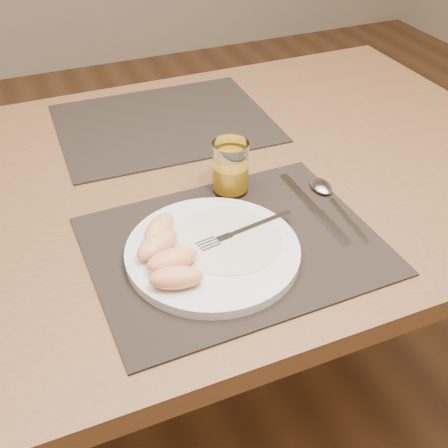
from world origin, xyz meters
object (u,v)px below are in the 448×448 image
Objects in this scene: plate at (213,252)px; fork at (237,233)px; knife at (318,212)px; table at (195,211)px; placemat_far at (164,123)px; spoon at (325,191)px; juice_glass at (230,170)px; placemat_near at (234,245)px.

plate is 0.05m from fork.
knife is at bearing 5.32° from fork.
placemat_far reaches higher than table.
spoon is 1.99× the size of juice_glass.
placemat_near is 0.04m from plate.
juice_glass reaches higher than placemat_near.
juice_glass is (-0.11, 0.12, 0.04)m from knife.
plate is at bearing -121.93° from juice_glass.
fork reaches higher than plate.
spoon is (0.25, 0.08, -0.00)m from plate.
placemat_near is 4.67× the size of juice_glass.
fork is at bearing -92.60° from placemat_far.
fork is at bearing 29.57° from placemat_near.
placemat_near is 2.57× the size of fork.
knife is at bearing -130.73° from spoon.
placemat_near is at bearing -93.58° from placemat_far.
spoon is (0.20, 0.06, -0.01)m from fork.
fork is (0.01, 0.00, 0.02)m from placemat_near.
table is 7.29× the size of spoon.
juice_glass is at bearing 58.07° from plate.
placemat_near is 0.02m from fork.
placemat_near is 1.00× the size of placemat_far.
placemat_near is at bearing 16.64° from plate.
spoon is at bearing 17.75° from fork.
table is at bearing 88.60° from fork.
table is at bearing 142.10° from spoon.
knife is at bearing 8.65° from plate.
table is 0.26m from plate.
plate is at bearing -163.36° from placemat_near.
spoon is at bearing 17.96° from plate.
table is at bearing 119.19° from juice_glass.
plate is at bearing -161.15° from fork.
juice_glass is (0.05, 0.14, 0.02)m from fork.
table is 0.24m from fork.
table is 5.19× the size of plate.
placemat_far is at bearing 95.44° from juice_glass.
placemat_far is 4.67× the size of juice_glass.
fork is 0.16m from knife.
fork is at bearing 18.85° from plate.
plate reaches higher than spoon.
plate is (-0.07, -0.45, 0.01)m from placemat_far.
knife is 1.15× the size of spoon.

